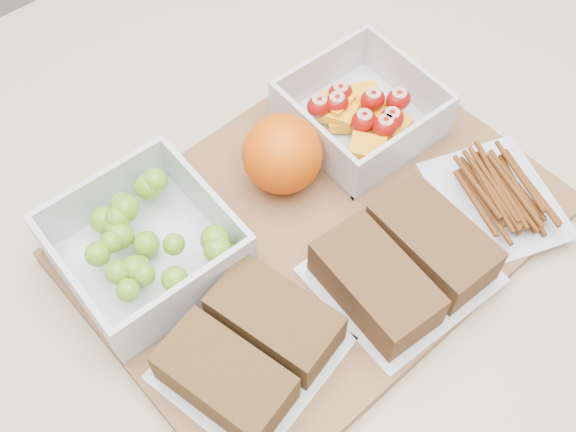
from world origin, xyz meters
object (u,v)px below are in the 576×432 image
Objects in this scene: cutting_board at (317,230)px; sandwich_bag_left at (250,349)px; pretzel_bag at (499,192)px; grape_container at (145,244)px; orange at (282,154)px; fruit_container at (361,114)px; sandwich_bag_center at (404,263)px.

sandwich_bag_left is (-0.12, -0.06, 0.03)m from cutting_board.
sandwich_bag_left is 1.04× the size of pretzel_bag.
grape_container is 0.15m from orange.
fruit_container is 0.81× the size of sandwich_bag_left.
fruit_container is 0.89× the size of sandwich_bag_center.
fruit_container reaches higher than sandwich_bag_center.
sandwich_bag_left is at bearing 171.93° from sandwich_bag_center.
grape_container reaches higher than pretzel_bag.
cutting_board is 2.90× the size of sandwich_bag_center.
sandwich_bag_center is (-0.08, -0.15, 0.00)m from fruit_container.
pretzel_bag reaches higher than cutting_board.
pretzel_bag is at bearing -27.78° from grape_container.
sandwich_bag_center reaches higher than cutting_board.
cutting_board is at bearing 105.83° from sandwich_bag_center.
cutting_board is 0.08m from orange.
sandwich_bag_left is at bearing 175.98° from pretzel_bag.
orange reaches higher than sandwich_bag_center.
sandwich_bag_left is at bearing -136.64° from orange.
sandwich_bag_center is (0.16, -0.15, -0.00)m from grape_container.
orange is at bearing 43.36° from sandwich_bag_left.
orange reaches higher than fruit_container.
fruit_container is (0.25, -0.00, -0.00)m from grape_container.
sandwich_bag_left is at bearing -84.23° from grape_container.
grape_container is at bearing 178.94° from fruit_container.
orange is (0.15, -0.01, 0.01)m from grape_container.
cutting_board is 0.17m from pretzel_bag.
grape_container reaches higher than sandwich_bag_left.
sandwich_bag_center is at bearing -8.07° from sandwich_bag_left.
sandwich_bag_center is (0.15, -0.02, 0.00)m from sandwich_bag_left.
sandwich_bag_left is 1.10× the size of sandwich_bag_center.
fruit_container is at bearing 28.66° from sandwich_bag_left.
orange is 0.20m from pretzel_bag.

